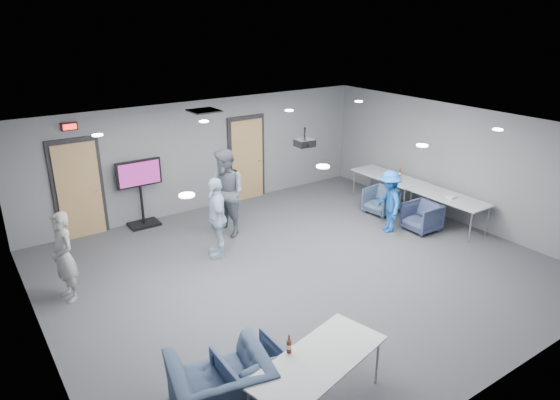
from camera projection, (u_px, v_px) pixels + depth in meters
floor at (300, 269)px, 9.62m from camera, size 9.00×9.00×0.00m
ceiling at (302, 131)px, 8.66m from camera, size 9.00×9.00×0.00m
wall_back at (204, 155)px, 12.22m from camera, size 9.00×0.02×2.70m
wall_front at (498, 302)px, 6.05m from camera, size 9.00×0.02×2.70m
wall_left at (35, 271)px, 6.75m from camera, size 0.02×8.00×2.70m
wall_right at (457, 164)px, 11.52m from camera, size 0.02×8.00×2.70m
door_left at (79, 190)px, 10.70m from camera, size 1.06×0.17×2.24m
door_right at (247, 159)px, 12.92m from camera, size 1.06×0.17×2.24m
exit_sign at (69, 127)px, 10.19m from camera, size 0.32×0.08×0.16m
hvac_diffuser at (204, 111)px, 10.56m from camera, size 0.60×0.60×0.03m
downlights at (302, 132)px, 8.67m from camera, size 6.18×3.78×0.02m
person_a at (64, 257)px, 8.36m from camera, size 0.49×0.64×1.59m
person_b at (226, 193)px, 10.79m from camera, size 0.86×1.04×1.93m
person_c at (217, 217)px, 9.90m from camera, size 0.72×1.05×1.65m
person_d at (389, 202)px, 11.06m from camera, size 0.85×1.05×1.41m
chair_right_a at (381, 201)px, 12.19m from camera, size 0.78×0.77×0.64m
chair_right_b at (422, 217)px, 11.21m from camera, size 0.74×0.72×0.65m
chair_front_a at (251, 374)px, 6.28m from camera, size 0.81×0.83×0.74m
chair_front_b at (220, 387)px, 6.04m from camera, size 1.36×1.24×0.77m
table_right_a at (388, 177)px, 12.76m from camera, size 0.81×1.93×0.73m
table_right_b at (449, 199)px, 11.29m from camera, size 0.76×1.83×0.73m
table_front_left at (318, 362)px, 6.01m from camera, size 2.05×1.23×0.73m
bottle_front at (289, 346)px, 6.09m from camera, size 0.07×0.07×0.25m
bottle_right at (400, 173)px, 12.64m from camera, size 0.06×0.06×0.23m
snack_box at (393, 173)px, 12.86m from camera, size 0.21×0.15×0.04m
wrapper at (452, 197)px, 11.19m from camera, size 0.22×0.16×0.05m
tv_stand at (141, 189)px, 11.27m from camera, size 1.02×0.49×1.57m
projector at (305, 143)px, 9.11m from camera, size 0.34×0.33×0.35m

